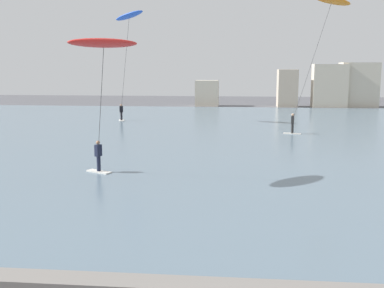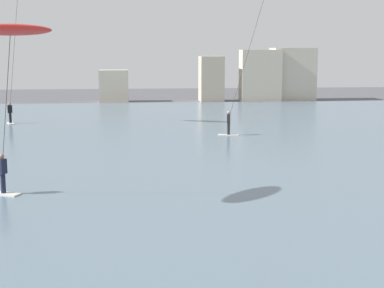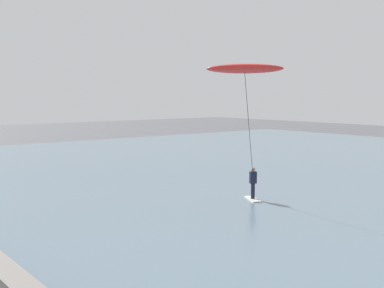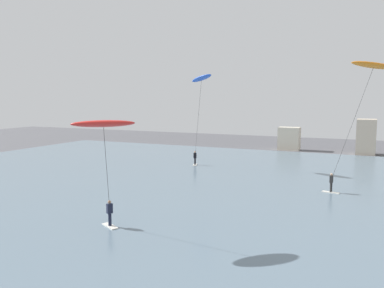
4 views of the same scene
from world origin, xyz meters
name	(u,v)px [view 1 (image 1 of 4)]	position (x,y,z in m)	size (l,w,h in m)	color
water_bay	(238,137)	(0.00, 30.78, 0.05)	(84.00, 52.00, 0.10)	slate
far_shore_buildings	(319,87)	(10.74, 58.91, 2.71)	(24.22, 3.77, 5.92)	beige
kitesurfer_red	(103,53)	(-6.33, 16.17, 6.10)	(3.35, 3.72, 6.74)	silver
kitesurfer_orange	(329,9)	(6.88, 33.13, 9.84)	(5.39, 2.99, 10.93)	silver
kitesurfer_blue	(128,25)	(-10.48, 39.28, 9.33)	(3.41, 2.98, 10.63)	silver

